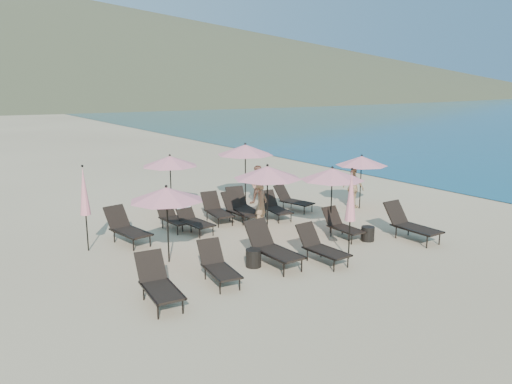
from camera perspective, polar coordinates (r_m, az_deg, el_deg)
ground at (r=14.47m, az=7.70°, el=-6.73°), size 800.00×800.00×0.00m
volcanic_headland at (r=323.74m, az=-20.15°, el=15.41°), size 690.00×690.00×55.00m
lounger_0 at (r=11.22m, az=-11.11°, el=-10.12°), size 0.81×1.74×0.97m
lounger_1 at (r=12.16m, az=-4.38°, el=-8.30°), size 0.80×1.62×0.90m
lounger_2 at (r=13.19m, az=1.83°, el=-6.24°), size 0.76×1.87×1.07m
lounger_3 at (r=13.52m, az=7.42°, el=-6.15°), size 0.68×1.64×0.93m
lounger_4 at (r=15.72m, az=9.79°, el=-3.71°), size 0.61×1.51×0.86m
lounger_5 at (r=16.01m, az=17.21°, el=-3.45°), size 0.71×1.84×1.06m
lounger_6 at (r=15.48m, az=-14.58°, el=-3.92°), size 0.98×1.86×1.02m
lounger_7 at (r=16.25m, az=-7.40°, el=-2.79°), size 0.78×1.71×1.03m
lounger_8 at (r=16.63m, az=-9.52°, el=-2.75°), size 0.73×1.62×0.91m
lounger_9 at (r=17.32m, az=-4.55°, el=-1.96°), size 0.81×1.70×0.94m
lounger_10 at (r=17.72m, az=2.16°, el=-1.67°), size 0.78×1.62×0.89m
lounger_11 at (r=18.86m, az=4.17°, el=-0.82°), size 0.97×1.67×0.90m
lounger_12 at (r=17.62m, az=-1.64°, el=-1.54°), size 1.00×1.88×1.03m
lounger_13 at (r=17.25m, az=-1.82°, el=-1.94°), size 0.75×1.72×0.97m
umbrella_open_0 at (r=13.21m, az=-10.20°, el=-0.24°), size 1.96×1.96×2.11m
umbrella_open_1 at (r=15.29m, az=1.32°, el=2.25°), size 2.13×2.13×2.29m
umbrella_open_2 at (r=15.76m, az=8.71°, el=2.04°), size 2.02×2.02×2.17m
umbrella_open_3 at (r=18.37m, az=-9.81°, el=3.50°), size 2.04×2.04×2.20m
umbrella_open_4 at (r=19.71m, az=-1.23°, el=4.85°), size 2.25×2.25×2.42m
umbrella_open_5 at (r=19.20m, az=11.97°, el=3.51°), size 1.94×1.94×2.09m
umbrella_closed_0 at (r=13.52m, az=10.80°, el=-0.47°), size 0.29×0.29×2.52m
umbrella_closed_1 at (r=14.73m, az=-19.05°, el=0.04°), size 0.29×0.29×2.49m
side_table_0 at (r=13.12m, az=-0.29°, el=-7.56°), size 0.41×0.41×0.47m
side_table_1 at (r=15.59m, az=12.65°, el=-4.67°), size 0.40×0.40×0.44m
beachgoer_a at (r=16.60m, az=0.58°, el=-1.38°), size 0.67×0.61×1.54m
beachgoer_b at (r=19.65m, az=0.32°, el=0.79°), size 0.93×0.95×1.55m
beachgoer_c at (r=19.47m, az=11.06°, el=0.46°), size 0.58×0.97×1.55m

